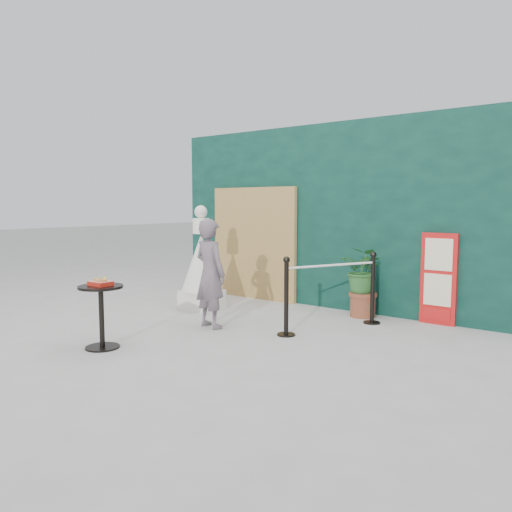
{
  "coord_description": "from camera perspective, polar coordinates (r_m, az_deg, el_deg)",
  "views": [
    {
      "loc": [
        4.12,
        -4.12,
        1.7
      ],
      "look_at": [
        0.0,
        1.2,
        1.0
      ],
      "focal_mm": 35.0,
      "sensor_mm": 36.0,
      "label": 1
    }
  ],
  "objects": [
    {
      "name": "food_basket",
      "position": [
        6.12,
        -17.32,
        -2.9
      ],
      "size": [
        0.26,
        0.19,
        0.11
      ],
      "color": "#B42013",
      "rests_on": "cafe_table"
    },
    {
      "name": "ground",
      "position": [
        6.07,
        -7.06,
        -10.37
      ],
      "size": [
        60.0,
        60.0,
        0.0
      ],
      "primitive_type": "plane",
      "color": "#ADAAA5",
      "rests_on": "ground"
    },
    {
      "name": "stanchion_barrier",
      "position": [
        6.87,
        8.63,
        -4.24
      ],
      "size": [
        0.84,
        1.54,
        1.03
      ],
      "color": "black",
      "rests_on": "ground"
    },
    {
      "name": "cafe_table",
      "position": [
        6.17,
        -17.27,
        -5.55
      ],
      "size": [
        0.52,
        0.52,
        0.75
      ],
      "color": "black",
      "rests_on": "ground"
    },
    {
      "name": "woman",
      "position": [
        6.88,
        -5.25,
        -2.01
      ],
      "size": [
        0.6,
        0.45,
        1.5
      ],
      "primitive_type": "imported",
      "rotation": [
        0.0,
        0.0,
        2.98
      ],
      "color": "#675960",
      "rests_on": "ground"
    },
    {
      "name": "planter",
      "position": [
        7.69,
        12.16,
        -2.3
      ],
      "size": [
        0.62,
        0.54,
        1.06
      ],
      "color": "brown",
      "rests_on": "ground"
    },
    {
      "name": "statue",
      "position": [
        8.11,
        -6.25,
        -1.28
      ],
      "size": [
        0.66,
        0.66,
        1.68
      ],
      "color": "white",
      "rests_on": "ground"
    },
    {
      "name": "menu_board",
      "position": [
        7.49,
        20.14,
        -2.49
      ],
      "size": [
        0.5,
        0.07,
        1.3
      ],
      "color": "red",
      "rests_on": "ground"
    },
    {
      "name": "bamboo_fence",
      "position": [
        8.99,
        -0.27,
        1.47
      ],
      "size": [
        1.8,
        0.08,
        2.0
      ],
      "primitive_type": "cube",
      "color": "tan",
      "rests_on": "ground"
    },
    {
      "name": "back_wall",
      "position": [
        8.36,
        8.23,
        4.5
      ],
      "size": [
        6.0,
        0.3,
        3.0
      ],
      "primitive_type": "cube",
      "color": "black",
      "rests_on": "ground"
    }
  ]
}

